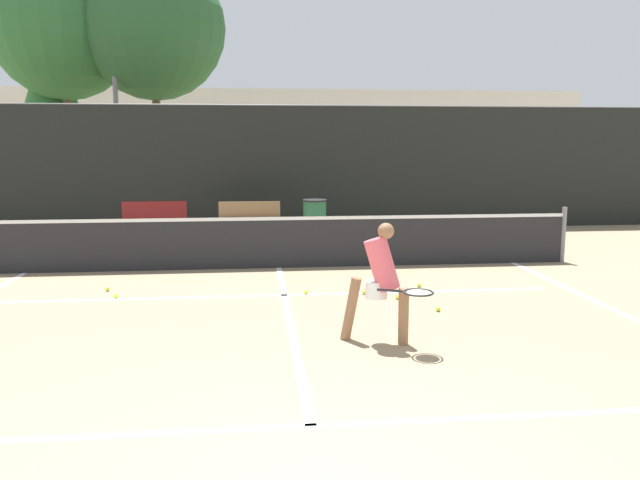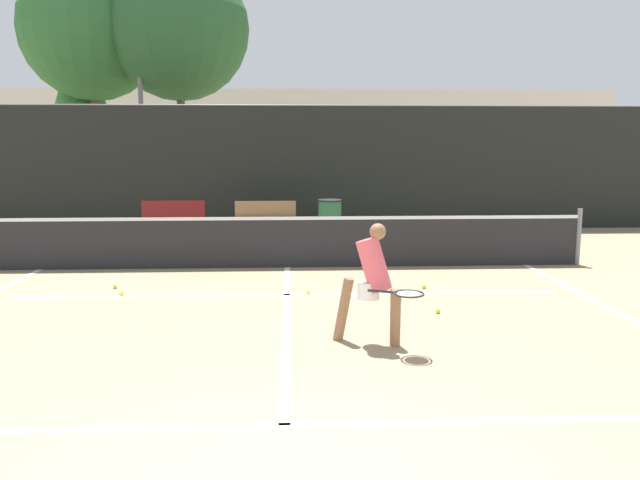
% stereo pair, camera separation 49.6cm
% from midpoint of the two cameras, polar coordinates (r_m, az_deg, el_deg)
% --- Properties ---
extents(court_baseline_near, '(11.00, 0.10, 0.01)m').
position_cam_midpoint_polar(court_baseline_near, '(5.34, -3.60, -16.64)').
color(court_baseline_near, white).
rests_on(court_baseline_near, ground).
extents(court_service_line, '(8.25, 0.10, 0.01)m').
position_cam_midpoint_polar(court_service_line, '(9.54, -4.78, -5.05)').
color(court_service_line, white).
rests_on(court_service_line, ground).
extents(court_center_mark, '(0.10, 6.54, 0.01)m').
position_cam_midpoint_polar(court_center_mark, '(8.41, -4.59, -6.98)').
color(court_center_mark, white).
rests_on(court_center_mark, ground).
extents(court_sideline_right, '(0.10, 7.54, 0.01)m').
position_cam_midpoint_polar(court_sideline_right, '(9.63, 23.47, -5.64)').
color(court_sideline_right, white).
rests_on(court_sideline_right, ground).
extents(net, '(11.09, 0.09, 1.07)m').
position_cam_midpoint_polar(net, '(11.50, -5.06, -0.06)').
color(net, slate).
rests_on(net, ground).
extents(fence_back, '(24.00, 0.06, 3.25)m').
position_cam_midpoint_polar(fence_back, '(16.38, -5.45, 6.53)').
color(fence_back, black).
rests_on(fence_back, ground).
extents(player_practicing, '(1.03, 0.83, 1.41)m').
position_cam_midpoint_polar(player_practicing, '(7.15, 3.62, -3.51)').
color(player_practicing, '#8C6042').
rests_on(player_practicing, ground).
extents(tennis_ball_scattered_0, '(0.07, 0.07, 0.07)m').
position_cam_midpoint_polar(tennis_ball_scattered_0, '(9.56, -2.80, -4.81)').
color(tennis_ball_scattered_0, '#D1E033').
rests_on(tennis_ball_scattered_0, ground).
extents(tennis_ball_scattered_1, '(0.07, 0.07, 0.07)m').
position_cam_midpoint_polar(tennis_ball_scattered_1, '(9.55, 6.28, -4.87)').
color(tennis_ball_scattered_1, '#D1E033').
rests_on(tennis_ball_scattered_1, ground).
extents(tennis_ball_scattered_2, '(0.07, 0.07, 0.07)m').
position_cam_midpoint_polar(tennis_ball_scattered_2, '(10.11, 7.67, -4.12)').
color(tennis_ball_scattered_2, '#D1E033').
rests_on(tennis_ball_scattered_2, ground).
extents(tennis_ball_scattered_3, '(0.07, 0.07, 0.07)m').
position_cam_midpoint_polar(tennis_ball_scattered_3, '(9.89, -19.57, -4.86)').
color(tennis_ball_scattered_3, '#D1E033').
rests_on(tennis_ball_scattered_3, ground).
extents(tennis_ball_scattered_4, '(0.07, 0.07, 0.07)m').
position_cam_midpoint_polar(tennis_ball_scattered_4, '(9.56, 2.58, -4.80)').
color(tennis_ball_scattered_4, '#D1E033').
rests_on(tennis_ball_scattered_4, ground).
extents(tennis_ball_scattered_5, '(0.07, 0.07, 0.07)m').
position_cam_midpoint_polar(tennis_ball_scattered_5, '(8.73, 9.15, -6.27)').
color(tennis_ball_scattered_5, '#D1E033').
rests_on(tennis_ball_scattered_5, ground).
extents(tennis_ball_scattered_6, '(0.07, 0.07, 0.07)m').
position_cam_midpoint_polar(tennis_ball_scattered_6, '(10.39, -20.16, -4.24)').
color(tennis_ball_scattered_6, '#D1E033').
rests_on(tennis_ball_scattered_6, ground).
extents(tennis_ball_scattered_7, '(0.07, 0.07, 0.07)m').
position_cam_midpoint_polar(tennis_ball_scattered_7, '(9.31, 5.60, -5.23)').
color(tennis_ball_scattered_7, '#D1E033').
rests_on(tennis_ball_scattered_7, ground).
extents(courtside_bench, '(1.50, 0.39, 0.86)m').
position_cam_midpoint_polar(courtside_bench, '(15.35, -7.38, 2.00)').
color(courtside_bench, olive).
rests_on(courtside_bench, ground).
extents(trash_bin, '(0.58, 0.58, 0.93)m').
position_cam_midpoint_polar(trash_bin, '(15.07, -1.43, 1.96)').
color(trash_bin, '#28603D').
rests_on(trash_bin, ground).
extents(parked_car, '(1.65, 4.23, 1.32)m').
position_cam_midpoint_polar(parked_car, '(18.68, -14.65, 3.31)').
color(parked_car, maroon).
rests_on(parked_car, ground).
extents(floodlight_mast, '(1.10, 0.24, 10.35)m').
position_cam_midpoint_polar(floodlight_mast, '(22.30, -19.18, 19.06)').
color(floodlight_mast, slate).
rests_on(floodlight_mast, ground).
extents(tree_west, '(4.92, 4.92, 8.66)m').
position_cam_midpoint_polar(tree_west, '(24.38, -23.04, 17.44)').
color(tree_west, brown).
rests_on(tree_west, ground).
extents(tree_mid, '(4.89, 4.89, 8.60)m').
position_cam_midpoint_polar(tree_mid, '(23.20, -15.62, 18.18)').
color(tree_mid, brown).
rests_on(tree_mid, ground).
extents(tree_east, '(2.44, 2.44, 6.52)m').
position_cam_midpoint_polar(tree_east, '(25.26, -23.96, 13.40)').
color(tree_east, brown).
rests_on(tree_east, ground).
extents(building_far, '(36.00, 2.40, 5.11)m').
position_cam_midpoint_polar(building_far, '(35.38, -5.85, 9.34)').
color(building_far, beige).
rests_on(building_far, ground).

